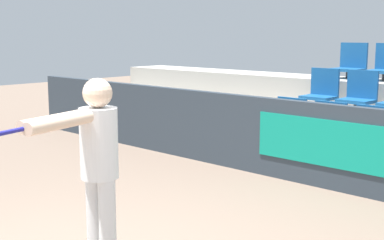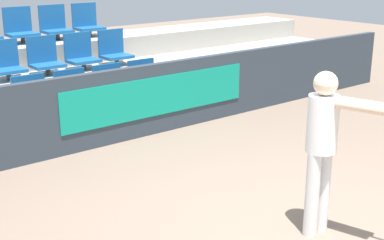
# 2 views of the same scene
# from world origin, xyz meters

# --- Properties ---
(barrier_wall) EXTENTS (12.14, 0.14, 1.04)m
(barrier_wall) POSITION_xyz_m (0.01, 3.62, 0.52)
(barrier_wall) COLOR #2D3842
(barrier_wall) RESTS_ON ground
(bleacher_tier_front) EXTENTS (11.74, 0.91, 0.38)m
(bleacher_tier_front) POSITION_xyz_m (0.00, 4.16, 0.19)
(bleacher_tier_front) COLOR #ADA89E
(bleacher_tier_front) RESTS_ON ground
(bleacher_tier_middle) EXTENTS (11.74, 0.91, 0.76)m
(bleacher_tier_middle) POSITION_xyz_m (0.00, 5.07, 0.38)
(bleacher_tier_middle) COLOR #ADA89E
(bleacher_tier_middle) RESTS_ON ground
(bleacher_tier_back) EXTENTS (11.74, 0.91, 1.14)m
(bleacher_tier_back) POSITION_xyz_m (0.00, 5.97, 0.57)
(bleacher_tier_back) COLOR #ADA89E
(bleacher_tier_back) RESTS_ON ground
(stadium_chair_0) EXTENTS (0.47, 0.39, 0.59)m
(stadium_chair_0) POSITION_xyz_m (-0.93, 4.28, 0.62)
(stadium_chair_0) COLOR #333333
(stadium_chair_0) RESTS_ON bleacher_tier_front
(stadium_chair_1) EXTENTS (0.47, 0.39, 0.59)m
(stadium_chair_1) POSITION_xyz_m (-0.31, 4.28, 0.62)
(stadium_chair_1) COLOR #333333
(stadium_chair_1) RESTS_ON bleacher_tier_front
(stadium_chair_2) EXTENTS (0.47, 0.39, 0.59)m
(stadium_chair_2) POSITION_xyz_m (0.31, 4.28, 0.62)
(stadium_chair_2) COLOR #333333
(stadium_chair_2) RESTS_ON bleacher_tier_front
(stadium_chair_3) EXTENTS (0.47, 0.39, 0.59)m
(stadium_chair_3) POSITION_xyz_m (0.93, 4.28, 0.62)
(stadium_chair_3) COLOR #333333
(stadium_chair_3) RESTS_ON bleacher_tier_front
(stadium_chair_4) EXTENTS (0.47, 0.39, 0.59)m
(stadium_chair_4) POSITION_xyz_m (-0.93, 5.19, 1.00)
(stadium_chair_4) COLOR #333333
(stadium_chair_4) RESTS_ON bleacher_tier_middle
(stadium_chair_5) EXTENTS (0.47, 0.39, 0.59)m
(stadium_chair_5) POSITION_xyz_m (-0.31, 5.19, 1.00)
(stadium_chair_5) COLOR #333333
(stadium_chair_5) RESTS_ON bleacher_tier_middle
(stadium_chair_6) EXTENTS (0.47, 0.39, 0.59)m
(stadium_chair_6) POSITION_xyz_m (0.31, 5.19, 1.00)
(stadium_chair_6) COLOR #333333
(stadium_chair_6) RESTS_ON bleacher_tier_middle
(stadium_chair_7) EXTENTS (0.47, 0.39, 0.59)m
(stadium_chair_7) POSITION_xyz_m (0.93, 5.19, 1.00)
(stadium_chair_7) COLOR #333333
(stadium_chair_7) RESTS_ON bleacher_tier_middle
(stadium_chair_9) EXTENTS (0.47, 0.39, 0.59)m
(stadium_chair_9) POSITION_xyz_m (-0.31, 6.10, 1.38)
(stadium_chair_9) COLOR #333333
(stadium_chair_9) RESTS_ON bleacher_tier_back
(stadium_chair_10) EXTENTS (0.47, 0.39, 0.59)m
(stadium_chair_10) POSITION_xyz_m (0.31, 6.10, 1.38)
(stadium_chair_10) COLOR #333333
(stadium_chair_10) RESTS_ON bleacher_tier_back
(stadium_chair_11) EXTENTS (0.47, 0.39, 0.59)m
(stadium_chair_11) POSITION_xyz_m (0.93, 6.10, 1.38)
(stadium_chair_11) COLOR #333333
(stadium_chair_11) RESTS_ON bleacher_tier_back
(tennis_player) EXTENTS (0.50, 1.43, 1.56)m
(tennis_player) POSITION_xyz_m (0.14, 0.12, 0.95)
(tennis_player) COLOR silver
(tennis_player) RESTS_ON ground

